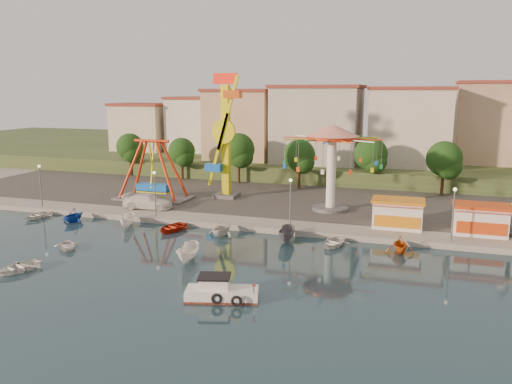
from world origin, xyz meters
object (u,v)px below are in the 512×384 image
at_px(pirate_ship_ride, 153,171).
at_px(rowboat_a, 67,246).
at_px(van, 148,202).
at_px(skiff, 188,253).
at_px(kamikaze_tower, 226,139).
at_px(wave_swinger, 332,148).
at_px(cabin_motorboat, 220,292).

height_order(pirate_ship_ride, rowboat_a, pirate_ship_ride).
distance_m(pirate_ship_ride, van, 6.22).
distance_m(skiff, van, 19.26).
xyz_separation_m(kamikaze_tower, van, (-6.98, -8.90, -7.11)).
xyz_separation_m(rowboat_a, van, (0.19, 14.93, 1.16)).
bearing_deg(wave_swinger, rowboat_a, -135.85).
bearing_deg(skiff, cabin_motorboat, -57.19).
bearing_deg(wave_swinger, cabin_motorboat, -97.02).
relative_size(wave_swinger, rowboat_a, 3.75).
xyz_separation_m(kamikaze_tower, skiff, (5.46, -23.59, -7.80)).
xyz_separation_m(pirate_ship_ride, rowboat_a, (1.88, -20.02, -4.07)).
height_order(wave_swinger, van, wave_swinger).
bearing_deg(wave_swinger, van, -164.10).
bearing_deg(rowboat_a, kamikaze_tower, 28.17).
relative_size(pirate_ship_ride, van, 1.65).
distance_m(pirate_ship_ride, cabin_motorboat, 33.45).
xyz_separation_m(kamikaze_tower, rowboat_a, (-7.16, -23.83, -8.27)).
bearing_deg(skiff, kamikaze_tower, 95.04).
height_order(pirate_ship_ride, kamikaze_tower, kamikaze_tower).
xyz_separation_m(pirate_ship_ride, skiff, (14.50, -19.79, -3.61)).
distance_m(cabin_motorboat, rowboat_a, 19.38).
distance_m(pirate_ship_ride, kamikaze_tower, 10.67).
height_order(kamikaze_tower, rowboat_a, kamikaze_tower).
xyz_separation_m(kamikaze_tower, wave_swinger, (14.52, -2.78, -0.39)).
height_order(kamikaze_tower, van, kamikaze_tower).
distance_m(wave_swinger, cabin_motorboat, 28.67).
relative_size(kamikaze_tower, wave_swinger, 1.42).
bearing_deg(pirate_ship_ride, skiff, -53.76).
xyz_separation_m(kamikaze_tower, cabin_motorboat, (11.14, -30.18, -8.10)).
relative_size(pirate_ship_ride, wave_swinger, 0.86).
relative_size(skiff, van, 0.67).
relative_size(kamikaze_tower, rowboat_a, 5.33).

